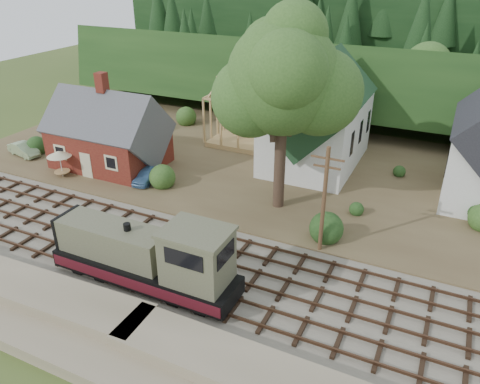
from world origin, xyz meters
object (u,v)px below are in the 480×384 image
at_px(car_blue, 147,175).
at_px(patio_set, 59,155).
at_px(car_green, 24,149).
at_px(locomotive, 150,258).

bearing_deg(car_blue, patio_set, -172.22).
bearing_deg(car_blue, car_green, 171.87).
height_order(car_green, patio_set, patio_set).
bearing_deg(locomotive, patio_set, 150.11).
distance_m(car_blue, patio_set, 8.35).
distance_m(car_green, patio_set, 7.70).
bearing_deg(car_green, patio_set, -95.08).
distance_m(car_blue, car_green, 15.12).
bearing_deg(patio_set, car_blue, 16.91).
relative_size(locomotive, patio_set, 4.90).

